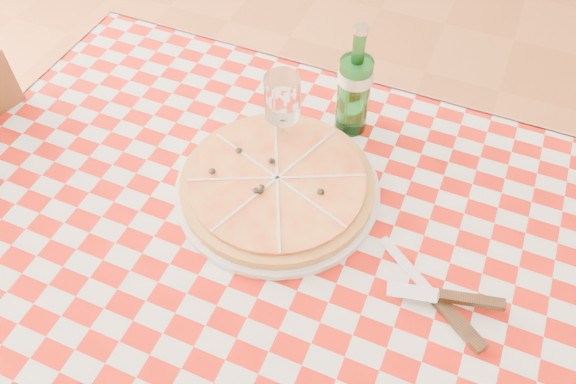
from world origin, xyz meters
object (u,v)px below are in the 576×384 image
at_px(dining_table, 285,275).
at_px(water_bottle, 355,81).
at_px(pizza_plate, 277,183).
at_px(wine_glass, 283,114).

distance_m(dining_table, water_bottle, 0.37).
bearing_deg(pizza_plate, wine_glass, 108.57).
distance_m(dining_table, wine_glass, 0.29).
height_order(dining_table, pizza_plate, pizza_plate).
relative_size(water_bottle, wine_glass, 1.40).
bearing_deg(pizza_plate, dining_table, -60.00).
bearing_deg(dining_table, pizza_plate, 120.00).
bearing_deg(dining_table, water_bottle, 88.66).
xyz_separation_m(dining_table, wine_glass, (-0.09, 0.21, 0.18)).
xyz_separation_m(pizza_plate, water_bottle, (0.06, 0.21, 0.09)).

